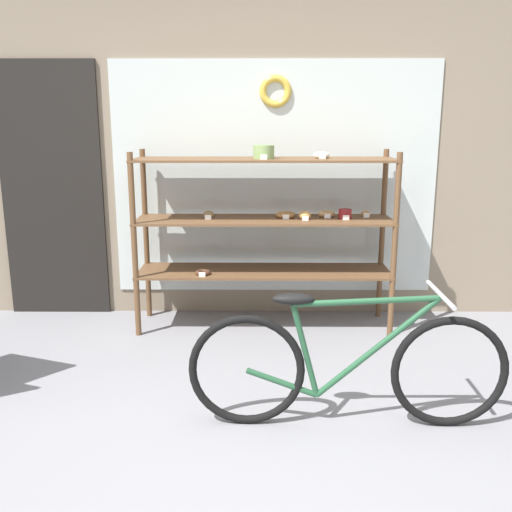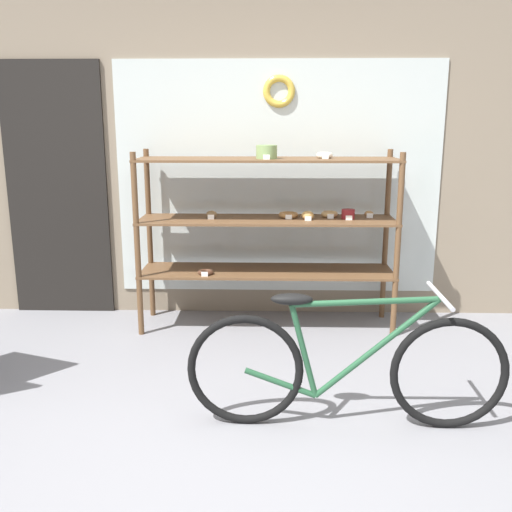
{
  "view_description": "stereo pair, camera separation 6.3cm",
  "coord_description": "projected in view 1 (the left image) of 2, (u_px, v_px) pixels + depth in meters",
  "views": [
    {
      "loc": [
        0.08,
        -2.43,
        1.63
      ],
      "look_at": [
        0.06,
        0.81,
        0.85
      ],
      "focal_mm": 40.0,
      "sensor_mm": 36.0,
      "label": 1
    },
    {
      "loc": [
        0.14,
        -2.43,
        1.63
      ],
      "look_at": [
        0.06,
        0.81,
        0.85
      ],
      "focal_mm": 40.0,
      "sensor_mm": 36.0,
      "label": 2
    }
  ],
  "objects": [
    {
      "name": "bicycle",
      "position": [
        346.0,
        366.0,
        3.05
      ],
      "size": [
        1.72,
        0.46,
        0.76
      ],
      "rotation": [
        0.0,
        0.0,
        -0.01
      ],
      "color": "black",
      "rests_on": "ground_plane"
    },
    {
      "name": "display_case",
      "position": [
        267.0,
        219.0,
        4.44
      ],
      "size": [
        1.99,
        0.49,
        1.44
      ],
      "color": "brown",
      "rests_on": "ground_plane"
    },
    {
      "name": "ground_plane",
      "position": [
        243.0,
        466.0,
        2.75
      ],
      "size": [
        30.0,
        30.0,
        0.0
      ],
      "primitive_type": "plane",
      "color": "gray"
    },
    {
      "name": "storefront_facade",
      "position": [
        245.0,
        123.0,
        4.64
      ],
      "size": [
        4.91,
        0.13,
        3.32
      ],
      "color": "gray",
      "rests_on": "ground_plane"
    }
  ]
}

